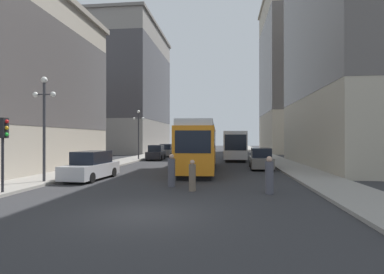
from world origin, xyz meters
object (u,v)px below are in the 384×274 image
(transit_bus, at_px, (234,144))
(parked_car_left_far, at_px, (156,153))
(streetcar, at_px, (199,145))
(pedestrian_on_sidewalk, at_px, (172,171))
(pedestrian_crossing_near, at_px, (192,176))
(lamp_post_left_far, at_px, (139,127))
(traffic_light_near_left, at_px, (3,135))
(parked_car_left_near, at_px, (91,166))
(parked_car_left_mid, at_px, (167,151))
(lamp_post_left_near, at_px, (44,113))
(parked_car_right_far, at_px, (261,159))
(pedestrian_crossing_far, at_px, (269,176))

(transit_bus, height_order, parked_car_left_far, transit_bus)
(streetcar, xyz_separation_m, pedestrian_on_sidewalk, (-0.77, -8.63, -1.26))
(pedestrian_crossing_near, relative_size, pedestrian_on_sidewalk, 0.88)
(transit_bus, bearing_deg, pedestrian_crossing_near, -96.19)
(transit_bus, bearing_deg, lamp_post_left_far, -164.45)
(streetcar, relative_size, parked_car_left_far, 2.94)
(pedestrian_crossing_near, height_order, traffic_light_near_left, traffic_light_near_left)
(streetcar, xyz_separation_m, transit_bus, (3.24, 13.98, -0.15))
(parked_car_left_near, distance_m, parked_car_left_mid, 25.24)
(transit_bus, distance_m, lamp_post_left_near, 25.37)
(parked_car_left_mid, xyz_separation_m, lamp_post_left_near, (-1.90, -27.38, 3.27))
(parked_car_right_far, distance_m, lamp_post_left_far, 16.54)
(pedestrian_crossing_near, xyz_separation_m, lamp_post_left_near, (-8.87, 1.43, 3.38))
(streetcar, height_order, parked_car_right_far, streetcar)
(parked_car_left_near, relative_size, pedestrian_on_sidewalk, 2.79)
(traffic_light_near_left, bearing_deg, streetcar, 56.03)
(parked_car_left_near, bearing_deg, traffic_light_near_left, -103.07)
(transit_bus, bearing_deg, lamp_post_left_near, -116.99)
(traffic_light_near_left, bearing_deg, parked_car_left_near, 73.61)
(streetcar, xyz_separation_m, lamp_post_left_near, (-8.34, -8.48, 2.01))
(parked_car_left_near, bearing_deg, parked_car_right_far, 38.55)
(transit_bus, distance_m, parked_car_left_mid, 10.92)
(parked_car_left_mid, xyz_separation_m, pedestrian_crossing_far, (10.72, -29.22, -0.01))
(pedestrian_crossing_near, bearing_deg, lamp_post_left_far, -73.87)
(parked_car_right_far, relative_size, pedestrian_crossing_near, 3.14)
(pedestrian_crossing_far, relative_size, pedestrian_on_sidewalk, 1.00)
(lamp_post_left_near, bearing_deg, pedestrian_crossing_far, -8.29)
(streetcar, relative_size, lamp_post_left_far, 2.30)
(transit_bus, distance_m, parked_car_left_far, 9.96)
(parked_car_right_far, bearing_deg, parked_car_left_far, -38.71)
(pedestrian_crossing_near, bearing_deg, streetcar, -94.01)
(streetcar, height_order, parked_car_left_near, streetcar)
(lamp_post_left_far, bearing_deg, transit_bus, 15.25)
(transit_bus, xyz_separation_m, traffic_light_near_left, (-11.37, -26.04, 0.86))
(parked_car_left_near, distance_m, pedestrian_on_sidewalk, 6.12)
(lamp_post_left_far, bearing_deg, parked_car_left_mid, 76.77)
(transit_bus, xyz_separation_m, pedestrian_crossing_far, (1.03, -24.30, -1.11))
(parked_car_left_far, height_order, traffic_light_near_left, traffic_light_near_left)
(parked_car_left_mid, distance_m, pedestrian_crossing_near, 29.64)
(parked_car_right_far, relative_size, pedestrian_crossing_far, 2.74)
(parked_car_left_far, height_order, pedestrian_on_sidewalk, parked_car_left_far)
(pedestrian_crossing_near, bearing_deg, parked_car_left_mid, -83.44)
(pedestrian_crossing_far, distance_m, traffic_light_near_left, 12.67)
(parked_car_right_far, xyz_separation_m, lamp_post_left_far, (-13.57, 8.92, 3.16))
(parked_car_left_mid, relative_size, parked_car_right_far, 1.01)
(parked_car_left_near, distance_m, pedestrian_crossing_far, 11.43)
(parked_car_left_near, relative_size, lamp_post_left_far, 0.85)
(pedestrian_on_sidewalk, bearing_deg, traffic_light_near_left, 56.49)
(streetcar, distance_m, pedestrian_crossing_far, 11.24)
(transit_bus, relative_size, pedestrian_crossing_far, 6.96)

